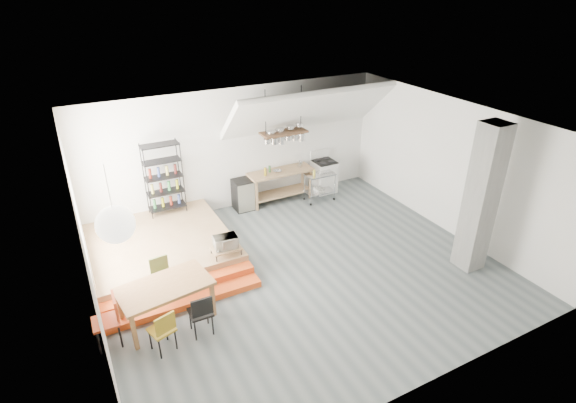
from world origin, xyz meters
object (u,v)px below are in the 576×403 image
dining_table (165,289)px  stove (324,176)px  mini_fridge (243,195)px  rolling_cart (319,183)px

dining_table → stove: bearing=23.8°
stove → dining_table: 6.36m
dining_table → mini_fridge: 4.48m
dining_table → mini_fridge: size_ratio=2.05×
stove → mini_fridge: bearing=179.0°
stove → rolling_cart: size_ratio=1.43×
rolling_cart → mini_fridge: mini_fridge is taller
dining_table → mini_fridge: mini_fridge is taller
stove → dining_table: (-5.40, -3.36, 0.20)m
stove → dining_table: size_ratio=0.68×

